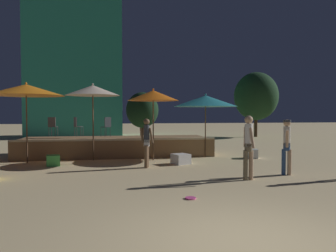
% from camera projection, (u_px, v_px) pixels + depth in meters
% --- Properties ---
extents(ground_plane, '(120.00, 120.00, 0.00)m').
position_uv_depth(ground_plane, '(248.00, 243.00, 4.87)').
color(ground_plane, '#D1B784').
extents(wooden_deck, '(8.65, 3.15, 0.87)m').
position_uv_depth(wooden_deck, '(116.00, 146.00, 15.41)').
color(wooden_deck, olive).
rests_on(wooden_deck, ground).
extents(patio_umbrella_0, '(2.13, 2.13, 2.98)m').
position_uv_depth(patio_umbrella_0, '(153.00, 96.00, 13.48)').
color(patio_umbrella_0, brown).
rests_on(patio_umbrella_0, ground).
extents(patio_umbrella_1, '(2.89, 2.89, 3.15)m').
position_uv_depth(patio_umbrella_1, '(26.00, 90.00, 12.69)').
color(patio_umbrella_1, brown).
rests_on(patio_umbrella_1, ground).
extents(patio_umbrella_2, '(2.81, 2.81, 2.82)m').
position_uv_depth(patio_umbrella_2, '(206.00, 101.00, 14.45)').
color(patio_umbrella_2, brown).
rests_on(patio_umbrella_2, ground).
extents(patio_umbrella_3, '(2.23, 2.23, 3.18)m').
position_uv_depth(patio_umbrella_3, '(93.00, 90.00, 13.45)').
color(patio_umbrella_3, brown).
rests_on(patio_umbrella_3, ground).
extents(cube_seat_1, '(0.76, 0.76, 0.39)m').
position_uv_depth(cube_seat_1, '(181.00, 159.00, 12.55)').
color(cube_seat_1, white).
rests_on(cube_seat_1, ground).
extents(cube_seat_2, '(0.55, 0.55, 0.40)m').
position_uv_depth(cube_seat_2, '(53.00, 160.00, 12.12)').
color(cube_seat_2, '#4CC651').
rests_on(cube_seat_2, ground).
extents(cube_seat_3, '(0.59, 0.59, 0.39)m').
position_uv_depth(cube_seat_3, '(252.00, 154.00, 14.22)').
color(cube_seat_3, white).
rests_on(cube_seat_3, ground).
extents(person_0, '(0.51, 0.29, 1.75)m').
position_uv_depth(person_0, '(147.00, 141.00, 11.67)').
color(person_0, brown).
rests_on(person_0, ground).
extents(person_1, '(0.32, 0.53, 1.75)m').
position_uv_depth(person_1, '(287.00, 144.00, 10.29)').
color(person_1, tan).
rests_on(person_1, ground).
extents(person_2, '(0.31, 0.54, 1.88)m').
position_uv_depth(person_2, '(248.00, 144.00, 9.49)').
color(person_2, '#72664C').
rests_on(person_2, ground).
extents(bistro_chair_0, '(0.42, 0.42, 0.90)m').
position_uv_depth(bistro_chair_0, '(52.00, 125.00, 15.23)').
color(bistro_chair_0, '#47474C').
rests_on(bistro_chair_0, wooden_deck).
extents(bistro_chair_1, '(0.46, 0.45, 0.90)m').
position_uv_depth(bistro_chair_1, '(77.00, 125.00, 15.40)').
color(bistro_chair_1, '#47474C').
rests_on(bistro_chair_1, wooden_deck).
extents(bistro_chair_2, '(0.48, 0.48, 0.90)m').
position_uv_depth(bistro_chair_2, '(107.00, 125.00, 15.06)').
color(bistro_chair_2, '#2D3338').
rests_on(bistro_chair_2, wooden_deck).
extents(frisbee_disc, '(0.25, 0.25, 0.03)m').
position_uv_depth(frisbee_disc, '(190.00, 198.00, 7.42)').
color(frisbee_disc, '#E54C99').
rests_on(frisbee_disc, ground).
extents(background_tree_0, '(2.05, 2.05, 3.29)m').
position_uv_depth(background_tree_0, '(142.00, 110.00, 20.76)').
color(background_tree_0, '#3D2B1C').
rests_on(background_tree_0, ground).
extents(background_tree_1, '(3.63, 3.63, 5.38)m').
position_uv_depth(background_tree_1, '(256.00, 96.00, 27.22)').
color(background_tree_1, '#3D2B1C').
rests_on(background_tree_1, ground).
extents(distant_building, '(7.68, 4.61, 13.75)m').
position_uv_depth(distant_building, '(76.00, 56.00, 27.92)').
color(distant_building, teal).
rests_on(distant_building, ground).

